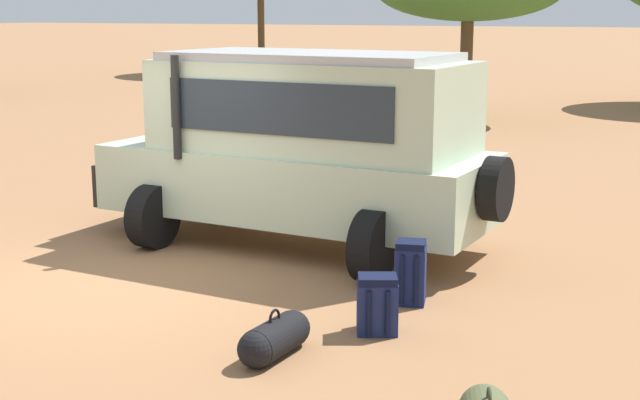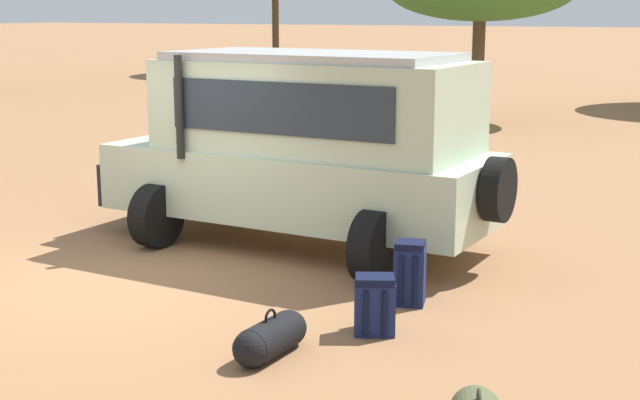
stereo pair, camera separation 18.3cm
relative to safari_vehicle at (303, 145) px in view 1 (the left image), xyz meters
The scene contains 5 objects.
ground_plane 2.91m from the safari_vehicle, 112.98° to the right, with size 320.00×320.00×0.00m, color #936642.
safari_vehicle is the anchor object (origin of this frame).
backpack_beside_front_wheel 3.38m from the safari_vehicle, 49.57° to the right, with size 0.45×0.46×0.55m.
backpack_cluster_center 2.72m from the safari_vehicle, 36.45° to the right, with size 0.37×0.44×0.66m.
duffel_bag_soft_canvas 3.89m from the safari_vehicle, 65.60° to the right, with size 0.35×0.91×0.43m.
Camera 1 is at (6.22, -7.27, 2.93)m, focal length 50.00 mm.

